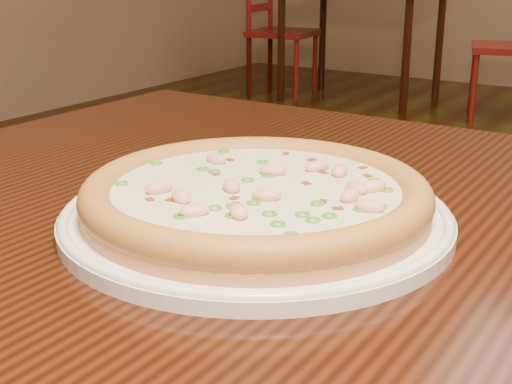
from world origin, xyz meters
The scene contains 5 objects.
hero_table centered at (-0.09, -0.55, 0.65)m, with size 1.20×0.80×0.75m.
plate centered at (-0.21, -0.60, 0.76)m, with size 0.33×0.33×0.02m.
pizza centered at (-0.21, -0.60, 0.78)m, with size 0.30×0.30×0.03m.
bg_table_left centered at (-1.98, 3.45, 0.65)m, with size 1.00×0.70×0.75m.
chair_a centered at (-2.59, 3.33, 0.44)m, with size 0.47×0.47×0.95m.
Camera 1 is at (0.10, -1.08, 0.97)m, focal length 50.00 mm.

